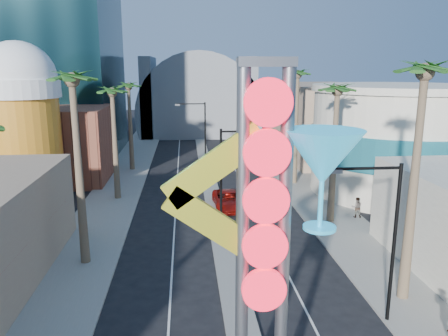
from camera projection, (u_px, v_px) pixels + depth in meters
sidewalk_west at (120, 185)px, 46.22m from camera, size 5.00×100.00×0.15m
sidewalk_east at (296, 181)px, 47.88m from camera, size 5.00×100.00×0.15m
median at (208, 176)px, 49.96m from camera, size 1.60×84.00×0.15m
brick_filler_west at (62, 144)px, 47.68m from camera, size 10.00×10.00×8.00m
filler_east at (320, 121)px, 59.94m from camera, size 10.00×20.00×10.00m
beer_mug at (22, 117)px, 38.96m from camera, size 7.00×7.00×14.50m
turquoise_building at (396, 140)px, 42.60m from camera, size 16.60×16.60×10.60m
canopy at (198, 110)px, 81.99m from camera, size 22.00×16.00×22.00m
neon_sign at (288, 220)px, 14.40m from camera, size 6.53×2.60×12.55m
streetlight_0 at (229, 172)px, 31.46m from camera, size 3.79×0.25×8.00m
streetlight_1 at (201, 127)px, 54.65m from camera, size 3.79×0.25×8.00m
streetlight_2 at (386, 230)px, 20.36m from camera, size 3.45×0.25×8.00m
palm_1 at (73, 92)px, 25.40m from camera, size 2.40×2.40×12.70m
palm_2 at (112, 98)px, 39.29m from camera, size 2.40×2.40×11.20m
palm_3 at (129, 91)px, 50.93m from camera, size 2.40×2.40×11.20m
palm_5 at (424, 88)px, 21.05m from camera, size 2.40×2.40×13.20m
palm_6 at (337, 98)px, 32.99m from camera, size 2.40×2.40×11.70m
palm_7 at (297, 81)px, 44.43m from camera, size 2.40×2.40×12.70m
red_pickup at (229, 200)px, 38.66m from camera, size 2.71×5.52×1.51m
pedestrian_b at (357, 207)px, 35.82m from camera, size 0.95×0.81×1.71m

